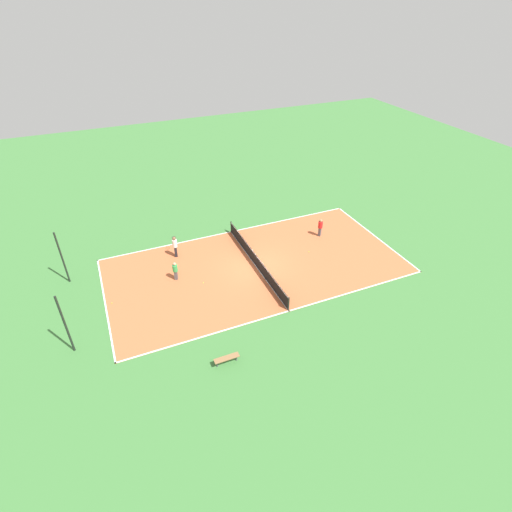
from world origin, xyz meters
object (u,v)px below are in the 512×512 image
tennis_net (256,260)px  player_coach_red (320,227)px  bench (227,358)px  tennis_ball_midcourt (309,252)px  fence_post_back_right (62,258)px  tennis_ball_right_alley (112,303)px  fence_post_back_left (65,325)px  player_far_white (175,245)px  tennis_ball_far_baseline (203,283)px  player_far_green (175,270)px

tennis_net → player_coach_red: size_ratio=6.94×
bench → tennis_ball_midcourt: 12.30m
tennis_ball_midcourt → player_coach_red: bearing=-47.8°
player_coach_red → fence_post_back_right: bearing=-42.2°
tennis_ball_right_alley → fence_post_back_left: 4.52m
player_far_white → tennis_net: bearing=-116.0°
tennis_net → bench: tennis_net is taller
player_far_white → player_coach_red: bearing=-89.3°
tennis_ball_far_baseline → fence_post_back_right: 9.56m
fence_post_back_right → tennis_ball_far_baseline: bearing=-114.5°
fence_post_back_right → tennis_ball_midcourt: bearing=-101.2°
tennis_ball_right_alley → tennis_ball_midcourt: (0.21, -14.72, 0.00)m
player_coach_red → tennis_ball_far_baseline: player_coach_red is taller
tennis_net → fence_post_back_right: 13.21m
player_coach_red → tennis_ball_far_baseline: size_ratio=22.34×
tennis_net → player_far_white: bearing=55.0°
bench → player_coach_red: bearing=-140.2°
fence_post_back_left → tennis_net: bearing=-74.8°
tennis_ball_right_alley → tennis_ball_far_baseline: bearing=-92.7°
tennis_ball_midcourt → tennis_ball_right_alley: bearing=90.8°
tennis_ball_right_alley → tennis_ball_far_baseline: same height
tennis_ball_midcourt → fence_post_back_right: (3.39, 17.14, 1.93)m
player_far_green → player_far_white: player_far_white is taller
player_coach_red → fence_post_back_right: 19.24m
player_far_white → tennis_ball_far_baseline: bearing=-158.0°
bench → tennis_ball_far_baseline: bearing=-96.9°
tennis_net → fence_post_back_right: fence_post_back_right is taller
bench → tennis_ball_far_baseline: (7.29, -0.88, -0.33)m
fence_post_back_right → tennis_net: bearing=-105.2°
player_coach_red → tennis_ball_right_alley: bearing=-30.6°
player_far_white → fence_post_back_left: 10.37m
bench → player_far_white: bearing=-89.8°
player_far_green → fence_post_back_right: (2.69, 6.91, 1.18)m
tennis_ball_right_alley → player_coach_red: bearing=-83.1°
tennis_net → player_coach_red: (1.86, -6.47, 0.34)m
bench → player_far_green: player_far_green is taller
tennis_ball_far_baseline → bench: bearing=173.1°
player_far_green → tennis_ball_midcourt: bearing=110.3°
player_coach_red → tennis_ball_midcourt: player_coach_red is taller
player_far_white → fence_post_back_right: fence_post_back_right is taller
tennis_ball_far_baseline → fence_post_back_right: size_ratio=0.02×
tennis_ball_midcourt → fence_post_back_right: 17.58m
player_far_white → player_coach_red: size_ratio=1.13×
player_far_green → player_far_white: 2.89m
player_coach_red → tennis_ball_far_baseline: (-2.31, 10.63, -0.82)m
player_far_green → tennis_ball_far_baseline: (-1.20, -1.60, -0.75)m
tennis_net → fence_post_back_right: size_ratio=2.65×
player_far_white → fence_post_back_right: bearing=99.9°
tennis_net → tennis_ball_right_alley: tennis_net is taller
player_far_white → tennis_ball_far_baseline: size_ratio=25.27×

